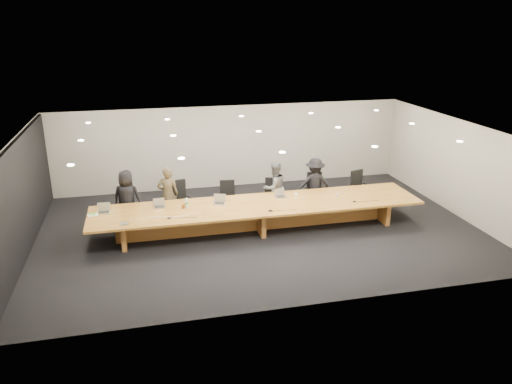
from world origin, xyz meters
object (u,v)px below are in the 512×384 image
chair_mid_left (228,198)px  paper_cup_near (296,195)px  chair_right (315,190)px  mic_center (270,210)px  conference_table (259,212)px  person_b (168,194)px  chair_far_right (361,188)px  mic_right (354,201)px  water_bottle (186,203)px  person_d (315,184)px  laptop_a (103,208)px  chair_mid_right (272,195)px  laptop_d (281,193)px  amber_mug (183,206)px  chair_left (180,200)px  paper_cup_far (337,195)px  laptop_b (159,203)px  person_c (274,188)px  person_a (127,198)px  mic_left (169,218)px  laptop_c (219,199)px  av_box (124,224)px  chair_far_left (128,208)px

chair_mid_left → paper_cup_near: size_ratio=10.08×
chair_right → mic_center: bearing=-127.8°
conference_table → person_b: person_b is taller
chair_far_right → mic_right: (-0.95, -1.63, 0.22)m
water_bottle → person_d: bearing=14.2°
laptop_a → paper_cup_near: bearing=4.7°
chair_mid_right → mic_center: bearing=-87.2°
chair_far_right → person_b: (-5.93, 0.02, 0.26)m
chair_right → person_d: size_ratio=0.69×
person_d → water_bottle: size_ratio=6.43×
laptop_d → laptop_a: bearing=174.7°
laptop_d → chair_mid_right: bearing=85.4°
chair_mid_left → laptop_d: chair_mid_left is taller
chair_mid_left → amber_mug: bearing=-134.4°
chair_left → paper_cup_far: 4.50m
laptop_d → paper_cup_far: 1.61m
chair_mid_right → laptop_b: (-3.35, -0.89, 0.35)m
chair_far_right → amber_mug: size_ratio=9.97×
paper_cup_far → mic_right: paper_cup_far is taller
chair_mid_left → chair_far_right: bearing=5.4°
person_c → water_bottle: size_ratio=6.35×
person_a → mic_left: (1.04, -1.66, -0.04)m
laptop_a → paper_cup_far: 6.41m
chair_mid_left → person_b: (-1.74, -0.08, 0.28)m
person_d → laptop_c: bearing=27.3°
laptop_a → person_a: bearing=61.3°
laptop_a → laptop_c: bearing=4.1°
mic_left → chair_mid_right: bearing=28.8°
person_c → paper_cup_near: 0.94m
person_b → mic_left: size_ratio=14.37×
amber_mug → chair_right: bearing=15.1°
person_c → chair_mid_right: bearing=-83.6°
person_d → laptop_a: size_ratio=4.93×
av_box → mic_right: (6.18, 0.18, -0.00)m
chair_far_right → mic_center: size_ratio=7.94×
person_b → av_box: size_ratio=8.09×
chair_right → person_c: bearing=-166.5°
person_a → amber_mug: 1.79m
chair_mid_left → chair_far_right: (4.19, -0.10, 0.03)m
chair_far_left → chair_far_right: size_ratio=0.92×
paper_cup_near → person_a: bearing=169.4°
laptop_a → laptop_b: 1.44m
person_c → laptop_c: size_ratio=4.82×
person_c → paper_cup_far: bearing=124.1°
person_d → av_box: bearing=28.4°
chair_left → chair_far_right: 5.59m
laptop_c → water_bottle: size_ratio=1.32×
person_b → laptop_b: (-0.29, -0.85, 0.06)m
laptop_b → amber_mug: 0.65m
mic_center → water_bottle: bearing=160.1°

